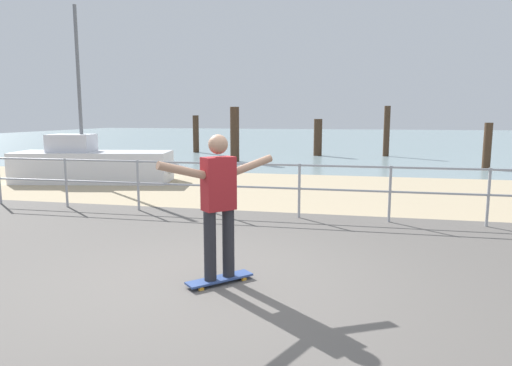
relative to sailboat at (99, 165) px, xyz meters
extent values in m
cube|color=#605B56|center=(5.76, -8.09, -0.52)|extent=(24.00, 10.00, 0.04)
cube|color=tan|center=(5.76, -0.09, -0.52)|extent=(24.00, 6.00, 0.04)
cube|color=#849EA3|center=(5.76, 27.91, -0.52)|extent=(72.00, 50.00, 0.04)
cylinder|color=#9EA0A5|center=(1.33, -3.49, 0.00)|extent=(0.05, 0.05, 1.05)
cylinder|color=#9EA0A5|center=(2.97, -3.49, 0.00)|extent=(0.05, 0.05, 1.05)
cylinder|color=#9EA0A5|center=(4.61, -3.49, 0.00)|extent=(0.05, 0.05, 1.05)
cylinder|color=#9EA0A5|center=(6.26, -3.49, 0.00)|extent=(0.05, 0.05, 1.05)
cylinder|color=#9EA0A5|center=(7.90, -3.49, 0.00)|extent=(0.05, 0.05, 1.05)
cylinder|color=#9EA0A5|center=(9.54, -3.49, 0.00)|extent=(0.05, 0.05, 1.05)
cylinder|color=#9EA0A5|center=(5.44, -3.49, 0.50)|extent=(11.49, 0.04, 0.04)
cylinder|color=#9EA0A5|center=(5.44, -3.49, 0.06)|extent=(11.49, 0.04, 0.04)
cube|color=silver|center=(-0.16, -0.03, -0.07)|extent=(4.59, 2.22, 0.90)
cone|color=silver|center=(2.00, 0.39, -0.07)|extent=(1.23, 0.96, 0.77)
cylinder|color=slate|center=(-0.45, -0.09, 2.41)|extent=(0.10, 0.10, 4.07)
cube|color=silver|center=(-0.75, -0.15, 0.63)|extent=(1.35, 1.11, 0.50)
cube|color=#334C8C|center=(5.78, -7.10, -0.45)|extent=(0.70, 0.72, 0.02)
cylinder|color=orange|center=(5.64, -7.36, -0.49)|extent=(0.06, 0.06, 0.06)
cylinder|color=orange|center=(5.53, -7.25, -0.49)|extent=(0.06, 0.06, 0.06)
cylinder|color=orange|center=(6.03, -6.96, -0.49)|extent=(0.06, 0.06, 0.06)
cylinder|color=orange|center=(5.92, -6.84, -0.49)|extent=(0.06, 0.06, 0.06)
cylinder|color=#26262B|center=(5.70, -7.19, -0.04)|extent=(0.14, 0.14, 0.80)
cylinder|color=#26262B|center=(5.86, -7.02, -0.04)|extent=(0.14, 0.14, 0.80)
cube|color=maroon|center=(5.78, -7.10, 0.66)|extent=(0.39, 0.40, 0.60)
sphere|color=#9E755B|center=(5.78, -7.10, 1.10)|extent=(0.22, 0.22, 0.22)
cylinder|color=#9E755B|center=(5.47, -7.42, 0.84)|extent=(0.45, 0.46, 0.23)
cylinder|color=#9E755B|center=(6.09, -6.78, 0.84)|extent=(0.45, 0.46, 0.23)
cylinder|color=#422D1E|center=(-0.89, 10.82, 0.45)|extent=(0.31, 0.31, 1.94)
cylinder|color=#422D1E|center=(2.29, 6.70, 0.62)|extent=(0.38, 0.38, 2.29)
cylinder|color=#422D1E|center=(5.48, 10.20, 0.36)|extent=(0.40, 0.40, 1.77)
cylinder|color=#422D1E|center=(8.66, 10.56, 0.67)|extent=(0.28, 0.28, 2.37)
cylinder|color=#422D1E|center=(11.84, 5.76, 0.32)|extent=(0.28, 0.28, 1.68)
camera|label=1|loc=(7.27, -11.99, 1.42)|focal=32.28mm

